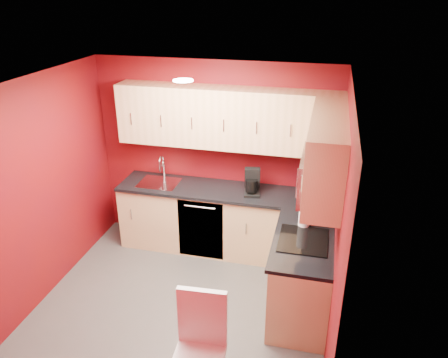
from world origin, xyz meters
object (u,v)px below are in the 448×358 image
at_px(microwave, 321,176).
at_px(sink, 159,180).
at_px(dining_chair, 198,355).
at_px(paper_towel, 304,215).
at_px(coffee_maker, 252,182).
at_px(napkin_holder, 253,186).

height_order(microwave, sink, microwave).
height_order(sink, dining_chair, sink).
bearing_deg(paper_towel, microwave, -66.03).
bearing_deg(microwave, dining_chair, -121.70).
distance_m(microwave, paper_towel, 0.69).
distance_m(microwave, coffee_maker, 1.39).
height_order(sink, coffee_maker, sink).
bearing_deg(sink, microwave, -25.60).
relative_size(microwave, dining_chair, 0.72).
relative_size(sink, paper_towel, 1.82).
xyz_separation_m(microwave, dining_chair, (-0.85, -1.37, -1.13)).
height_order(microwave, dining_chair, microwave).
relative_size(sink, dining_chair, 0.49).
height_order(coffee_maker, napkin_holder, coffee_maker).
bearing_deg(napkin_holder, microwave, -51.71).
bearing_deg(dining_chair, paper_towel, 63.16).
bearing_deg(paper_towel, coffee_maker, 137.03).
bearing_deg(dining_chair, sink, 113.99).
height_order(coffee_maker, dining_chair, coffee_maker).
xyz_separation_m(paper_towel, dining_chair, (-0.72, -1.67, -0.53)).
distance_m(coffee_maker, napkin_holder, 0.15).
relative_size(microwave, paper_towel, 2.67).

